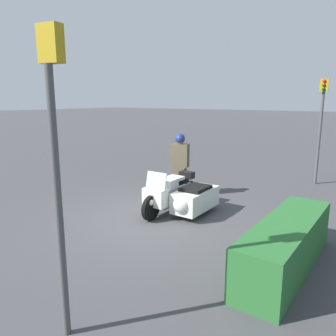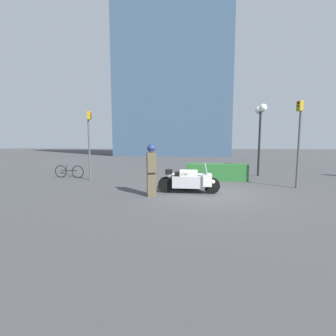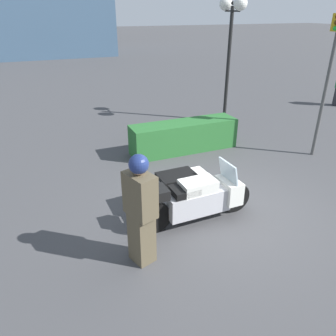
% 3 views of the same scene
% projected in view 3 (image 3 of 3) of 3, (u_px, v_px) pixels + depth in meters
% --- Properties ---
extents(ground_plane, '(160.00, 160.00, 0.00)m').
position_uv_depth(ground_plane, '(228.00, 210.00, 6.69)').
color(ground_plane, '#424244').
extents(police_motorcycle, '(2.36, 1.27, 1.14)m').
position_uv_depth(police_motorcycle, '(190.00, 192.00, 6.47)').
color(police_motorcycle, black).
rests_on(police_motorcycle, ground).
extents(officer_rider, '(0.45, 0.58, 1.87)m').
position_uv_depth(officer_rider, '(141.00, 208.00, 4.96)').
color(officer_rider, brown).
rests_on(officer_rider, ground).
extents(hedge_bush_curbside, '(3.10, 0.77, 0.85)m').
position_uv_depth(hedge_bush_curbside, '(184.00, 136.00, 9.38)').
color(hedge_bush_curbside, '#28662D').
rests_on(hedge_bush_curbside, ground).
extents(twin_lamp_post, '(0.43, 1.27, 4.09)m').
position_uv_depth(twin_lamp_post, '(232.00, 20.00, 10.64)').
color(twin_lamp_post, black).
rests_on(twin_lamp_post, ground).
extents(traffic_light_near, '(0.22, 0.28, 3.63)m').
position_uv_depth(traffic_light_near, '(329.00, 68.00, 8.24)').
color(traffic_light_near, '#4C4C4C').
rests_on(traffic_light_near, ground).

